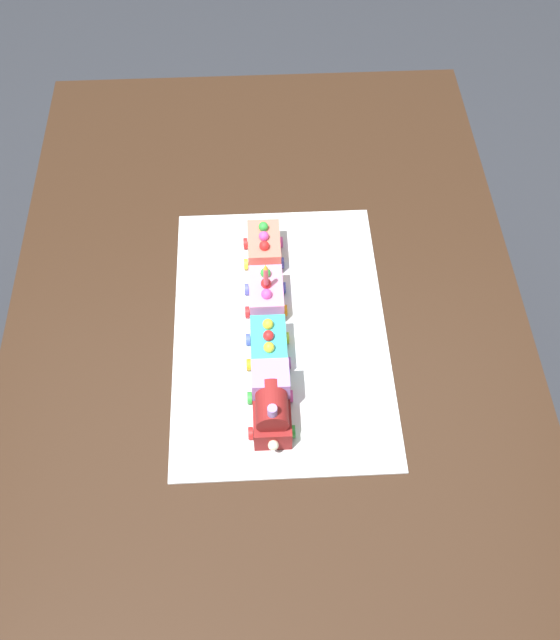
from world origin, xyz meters
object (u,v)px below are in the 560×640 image
cake_locomotive (271,404)px  birthday_candle (265,275)px  cake_car_flatbed_bubblegum (266,294)px  dining_table (267,329)px  cake_car_gondola_coral (263,247)px  cake_car_hopper_turquoise (268,346)px

cake_locomotive → birthday_candle: 0.24m
cake_car_flatbed_bubblegum → dining_table: bearing=-5.3°
cake_car_gondola_coral → cake_locomotive: bearing=-180.0°
cake_locomotive → dining_table: bearing=-0.3°
birthday_candle → cake_locomotive: bearing=180.0°
cake_locomotive → cake_car_gondola_coral: 0.37m
cake_locomotive → cake_car_gondola_coral: bearing=0.0°
cake_locomotive → cake_car_gondola_coral: cake_locomotive is taller
cake_locomotive → cake_car_hopper_turquoise: size_ratio=1.40×
cake_car_flatbed_bubblegum → cake_car_gondola_coral: 0.12m
dining_table → cake_car_gondola_coral: bearing=0.8°
birthday_candle → cake_car_flatbed_bubblegum: bearing=0.0°
cake_car_flatbed_bubblegum → cake_car_gondola_coral: bearing=0.0°
cake_locomotive → cake_car_flatbed_bubblegum: 0.25m
dining_table → cake_car_gondola_coral: cake_car_gondola_coral is taller
dining_table → cake_locomotive: size_ratio=10.00×
dining_table → cake_locomotive: 0.31m
cake_car_hopper_turquoise → cake_car_flatbed_bubblegum: size_ratio=1.00×
cake_car_hopper_turquoise → birthday_candle: (0.11, -0.00, 0.07)m
cake_car_hopper_turquoise → cake_car_flatbed_bubblegum: bearing=0.0°
dining_table → cake_locomotive: cake_locomotive is taller
cake_car_gondola_coral → dining_table: bearing=-179.2°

